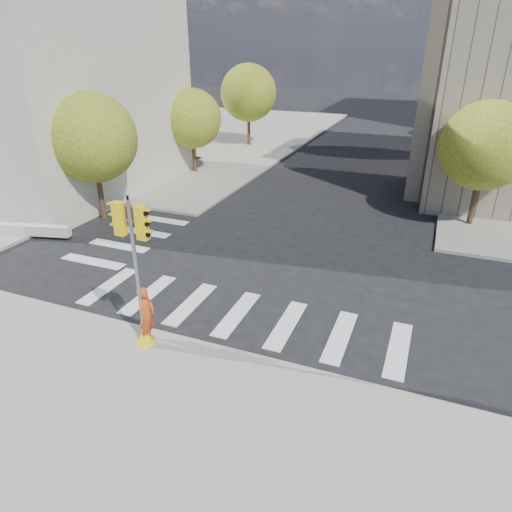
% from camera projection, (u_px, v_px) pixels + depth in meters
% --- Properties ---
extents(ground, '(160.00, 160.00, 0.00)m').
position_uv_depth(ground, '(261.00, 288.00, 17.37)').
color(ground, black).
rests_on(ground, ground).
extents(sidewalk_far_left, '(28.00, 40.00, 0.15)m').
position_uv_depth(sidewalk_far_left, '(170.00, 134.00, 45.91)').
color(sidewalk_far_left, gray).
rests_on(sidewalk_far_left, ground).
extents(classical_building, '(19.00, 15.00, 12.70)m').
position_uv_depth(classical_building, '(6.00, 79.00, 28.08)').
color(classical_building, beige).
rests_on(classical_building, ground).
extents(tree_lw_near, '(4.40, 4.40, 6.41)m').
position_uv_depth(tree_lw_near, '(92.00, 138.00, 22.48)').
color(tree_lw_near, '#382616').
rests_on(tree_lw_near, ground).
extents(tree_lw_mid, '(4.00, 4.00, 5.77)m').
position_uv_depth(tree_lw_mid, '(192.00, 119.00, 31.06)').
color(tree_lw_mid, '#382616').
rests_on(tree_lw_mid, ground).
extents(tree_lw_far, '(4.80, 4.80, 6.95)m').
position_uv_depth(tree_lw_far, '(248.00, 93.00, 39.13)').
color(tree_lw_far, '#382616').
rests_on(tree_lw_far, ground).
extents(tree_re_near, '(4.20, 4.20, 6.16)m').
position_uv_depth(tree_re_near, '(486.00, 146.00, 21.52)').
color(tree_re_near, '#382616').
rests_on(tree_re_near, ground).
extents(tree_re_mid, '(4.60, 4.60, 6.66)m').
position_uv_depth(tree_re_mid, '(478.00, 108.00, 31.47)').
color(tree_re_mid, '#382616').
rests_on(tree_re_mid, ground).
extents(tree_re_far, '(4.00, 4.00, 5.88)m').
position_uv_depth(tree_re_far, '(472.00, 98.00, 41.76)').
color(tree_re_far, '#382616').
rests_on(tree_re_far, ground).
extents(lamp_near, '(0.35, 0.18, 8.11)m').
position_uv_depth(lamp_near, '(494.00, 123.00, 24.49)').
color(lamp_near, black).
rests_on(lamp_near, sidewalk_far_right).
extents(lamp_far, '(0.35, 0.18, 8.11)m').
position_uv_depth(lamp_far, '(482.00, 96.00, 36.25)').
color(lamp_far, black).
rests_on(lamp_far, sidewalk_far_right).
extents(traffic_signal, '(1.07, 0.56, 4.71)m').
position_uv_depth(traffic_signal, '(138.00, 286.00, 13.10)').
color(traffic_signal, yellow).
rests_on(traffic_signal, sidewalk_near).
extents(photographer, '(0.55, 0.74, 1.86)m').
position_uv_depth(photographer, '(147.00, 315.00, 13.68)').
color(photographer, '#CE4713').
rests_on(photographer, sidewalk_near).
extents(planter_wall, '(5.91, 1.88, 0.50)m').
position_uv_depth(planter_wall, '(10.00, 229.00, 21.83)').
color(planter_wall, silver).
rests_on(planter_wall, sidewalk_left_near).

